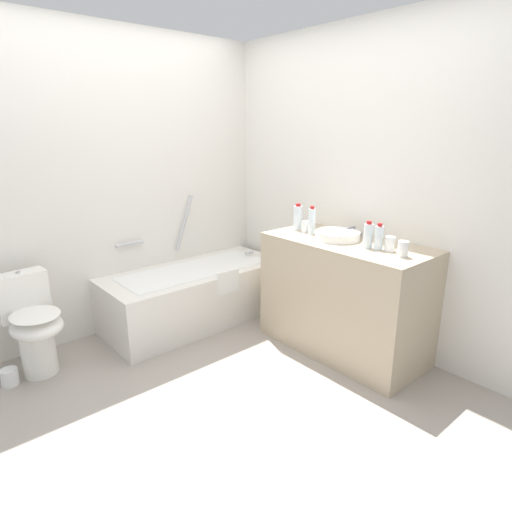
{
  "coord_description": "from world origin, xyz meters",
  "views": [
    {
      "loc": [
        -1.39,
        -2.09,
        1.69
      ],
      "look_at": [
        0.56,
        0.16,
        0.8
      ],
      "focal_mm": 30.01,
      "sensor_mm": 36.0,
      "label": 1
    }
  ],
  "objects_px": {
    "sink_basin": "(337,235)",
    "water_bottle_3": "(368,236)",
    "water_bottle_2": "(312,221)",
    "drinking_glass_2": "(305,227)",
    "water_bottle_1": "(298,218)",
    "bathtub": "(196,293)",
    "drinking_glass_1": "(390,244)",
    "drinking_glass_0": "(403,249)",
    "sink_faucet": "(353,231)",
    "water_bottle_0": "(379,238)",
    "toilet_paper_roll": "(10,377)",
    "toilet": "(33,324)"
  },
  "relations": [
    {
      "from": "bathtub",
      "to": "drinking_glass_1",
      "type": "height_order",
      "value": "bathtub"
    },
    {
      "from": "sink_faucet",
      "to": "drinking_glass_0",
      "type": "height_order",
      "value": "drinking_glass_0"
    },
    {
      "from": "water_bottle_3",
      "to": "toilet_paper_roll",
      "type": "bearing_deg",
      "value": 146.51
    },
    {
      "from": "sink_faucet",
      "to": "water_bottle_3",
      "type": "xyz_separation_m",
      "value": [
        -0.23,
        -0.29,
        0.06
      ]
    },
    {
      "from": "water_bottle_2",
      "to": "drinking_glass_0",
      "type": "height_order",
      "value": "water_bottle_2"
    },
    {
      "from": "sink_basin",
      "to": "drinking_glass_0",
      "type": "relative_size",
      "value": 3.21
    },
    {
      "from": "water_bottle_3",
      "to": "drinking_glass_2",
      "type": "height_order",
      "value": "water_bottle_3"
    },
    {
      "from": "water_bottle_2",
      "to": "drinking_glass_1",
      "type": "relative_size",
      "value": 2.21
    },
    {
      "from": "water_bottle_0",
      "to": "drinking_glass_2",
      "type": "bearing_deg",
      "value": 89.95
    },
    {
      "from": "toilet",
      "to": "drinking_glass_2",
      "type": "distance_m",
      "value": 2.14
    },
    {
      "from": "water_bottle_3",
      "to": "drinking_glass_2",
      "type": "relative_size",
      "value": 2.09
    },
    {
      "from": "water_bottle_1",
      "to": "drinking_glass_2",
      "type": "xyz_separation_m",
      "value": [
        -0.02,
        -0.1,
        -0.06
      ]
    },
    {
      "from": "sink_basin",
      "to": "water_bottle_3",
      "type": "height_order",
      "value": "water_bottle_3"
    },
    {
      "from": "bathtub",
      "to": "water_bottle_1",
      "type": "height_order",
      "value": "water_bottle_1"
    },
    {
      "from": "sink_basin",
      "to": "water_bottle_0",
      "type": "bearing_deg",
      "value": -92.35
    },
    {
      "from": "bathtub",
      "to": "toilet_paper_roll",
      "type": "distance_m",
      "value": 1.56
    },
    {
      "from": "toilet",
      "to": "water_bottle_2",
      "type": "distance_m",
      "value": 2.18
    },
    {
      "from": "toilet_paper_roll",
      "to": "drinking_glass_0",
      "type": "bearing_deg",
      "value": -38.54
    },
    {
      "from": "water_bottle_1",
      "to": "water_bottle_2",
      "type": "xyz_separation_m",
      "value": [
        -0.03,
        -0.18,
        0.0
      ]
    },
    {
      "from": "water_bottle_3",
      "to": "toilet_paper_roll",
      "type": "relative_size",
      "value": 1.64
    },
    {
      "from": "bathtub",
      "to": "drinking_glass_1",
      "type": "distance_m",
      "value": 1.79
    },
    {
      "from": "sink_basin",
      "to": "drinking_glass_0",
      "type": "xyz_separation_m",
      "value": [
        -0.04,
        -0.57,
        0.02
      ]
    },
    {
      "from": "water_bottle_1",
      "to": "drinking_glass_2",
      "type": "relative_size",
      "value": 2.38
    },
    {
      "from": "water_bottle_1",
      "to": "water_bottle_3",
      "type": "relative_size",
      "value": 1.14
    },
    {
      "from": "water_bottle_2",
      "to": "sink_basin",
      "type": "bearing_deg",
      "value": -83.3
    },
    {
      "from": "drinking_glass_0",
      "to": "drinking_glass_2",
      "type": "height_order",
      "value": "drinking_glass_0"
    },
    {
      "from": "water_bottle_2",
      "to": "drinking_glass_2",
      "type": "bearing_deg",
      "value": 80.22
    },
    {
      "from": "sink_faucet",
      "to": "water_bottle_1",
      "type": "height_order",
      "value": "water_bottle_1"
    },
    {
      "from": "bathtub",
      "to": "water_bottle_2",
      "type": "relative_size",
      "value": 7.18
    },
    {
      "from": "water_bottle_0",
      "to": "drinking_glass_0",
      "type": "relative_size",
      "value": 1.79
    },
    {
      "from": "toilet",
      "to": "water_bottle_0",
      "type": "xyz_separation_m",
      "value": [
        1.89,
        -1.5,
        0.6
      ]
    },
    {
      "from": "water_bottle_0",
      "to": "water_bottle_2",
      "type": "xyz_separation_m",
      "value": [
        -0.01,
        0.6,
        0.02
      ]
    },
    {
      "from": "drinking_glass_0",
      "to": "drinking_glass_2",
      "type": "relative_size",
      "value": 1.13
    },
    {
      "from": "water_bottle_2",
      "to": "water_bottle_3",
      "type": "relative_size",
      "value": 1.17
    },
    {
      "from": "water_bottle_1",
      "to": "drinking_glass_2",
      "type": "height_order",
      "value": "water_bottle_1"
    },
    {
      "from": "water_bottle_3",
      "to": "water_bottle_2",
      "type": "bearing_deg",
      "value": 89.42
    },
    {
      "from": "drinking_glass_0",
      "to": "water_bottle_2",
      "type": "bearing_deg",
      "value": 89.18
    },
    {
      "from": "toilet",
      "to": "water_bottle_1",
      "type": "height_order",
      "value": "water_bottle_1"
    },
    {
      "from": "water_bottle_2",
      "to": "bathtub",
      "type": "bearing_deg",
      "value": 121.65
    },
    {
      "from": "bathtub",
      "to": "sink_faucet",
      "type": "relative_size",
      "value": 10.67
    },
    {
      "from": "sink_basin",
      "to": "sink_faucet",
      "type": "relative_size",
      "value": 2.22
    },
    {
      "from": "toilet",
      "to": "drinking_glass_1",
      "type": "bearing_deg",
      "value": 46.63
    },
    {
      "from": "drinking_glass_1",
      "to": "drinking_glass_2",
      "type": "bearing_deg",
      "value": 91.86
    },
    {
      "from": "sink_basin",
      "to": "drinking_glass_0",
      "type": "height_order",
      "value": "drinking_glass_0"
    },
    {
      "from": "water_bottle_1",
      "to": "water_bottle_2",
      "type": "height_order",
      "value": "water_bottle_2"
    },
    {
      "from": "sink_basin",
      "to": "drinking_glass_2",
      "type": "xyz_separation_m",
      "value": [
        -0.01,
        0.31,
        0.02
      ]
    },
    {
      "from": "bathtub",
      "to": "water_bottle_0",
      "type": "xyz_separation_m",
      "value": [
        0.55,
        -1.48,
        0.71
      ]
    },
    {
      "from": "sink_basin",
      "to": "water_bottle_0",
      "type": "height_order",
      "value": "water_bottle_0"
    },
    {
      "from": "water_bottle_1",
      "to": "drinking_glass_0",
      "type": "height_order",
      "value": "water_bottle_1"
    },
    {
      "from": "sink_faucet",
      "to": "water_bottle_0",
      "type": "distance_m",
      "value": 0.43
    }
  ]
}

